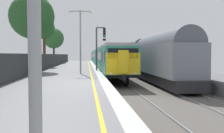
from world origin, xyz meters
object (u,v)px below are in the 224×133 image
Objects in this scene: commuter_train_at_platform at (101,57)px; background_tree_left at (43,29)px; background_tree_centre at (53,39)px; freight_train_adjacent_track at (145,56)px; signal_gantry at (99,43)px; platform_lamp_mid at (80,36)px; background_tree_right at (31,17)px.

background_tree_left is at bearing -122.61° from commuter_train_at_platform.
background_tree_left is at bearing -87.86° from background_tree_centre.
freight_train_adjacent_track is 5.92× the size of signal_gantry.
signal_gantry is at bearing -72.13° from background_tree_centre.
platform_lamp_mid is 0.79× the size of background_tree_centre.
freight_train_adjacent_track is 3.97× the size of background_tree_left.
commuter_train_at_platform is 8.01× the size of background_tree_right.
background_tree_centre is at bearing 171.55° from commuter_train_at_platform.
commuter_train_at_platform is at bearing 57.39° from background_tree_left.
background_tree_right reaches higher than background_tree_left.
freight_train_adjacent_track is 3.90× the size of background_tree_centre.
background_tree_right reaches higher than background_tree_centre.
background_tree_centre reaches higher than background_tree_left.
platform_lamp_mid is (-3.37, -28.42, 2.08)m from commuter_train_at_platform.
commuter_train_at_platform is 13.63× the size of signal_gantry.
signal_gantry is 7.55m from background_tree_right.
signal_gantry is 5.09m from platform_lamp_mid.
platform_lamp_mid is at bearing -78.27° from background_tree_centre.
background_tree_left reaches higher than commuter_train_at_platform.
background_tree_left is at bearing 127.91° from signal_gantry.
commuter_train_at_platform is 25.86m from background_tree_right.
freight_train_adjacent_track is 10.01m from platform_lamp_mid.
platform_lamp_mid is at bearing -112.04° from signal_gantry.
background_tree_left reaches higher than platform_lamp_mid.
platform_lamp_mid is 0.81× the size of background_tree_left.
freight_train_adjacent_track is at bearing -59.80° from background_tree_centre.
platform_lamp_mid is at bearing -40.44° from background_tree_right.
platform_lamp_mid is 7.14m from background_tree_right.
platform_lamp_mid is at bearing -96.76° from commuter_train_at_platform.
freight_train_adjacent_track is 13.34m from background_tree_right.
background_tree_left is (-5.62, 14.37, 1.98)m from platform_lamp_mid.
background_tree_centre is (-0.58, 15.47, -0.44)m from background_tree_left.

